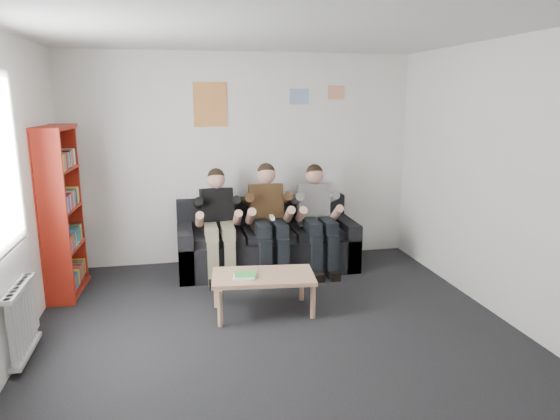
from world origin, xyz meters
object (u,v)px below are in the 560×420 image
person_left (218,224)px  person_middle (269,220)px  bookshelf (63,212)px  person_right (318,219)px  coffee_table (263,279)px  sofa (266,244)px

person_left → person_middle: (0.62, -0.00, 0.02)m
bookshelf → person_right: size_ratio=1.40×
bookshelf → coffee_table: (2.04, -0.98, -0.57)m
sofa → coffee_table: bearing=-101.4°
coffee_table → person_middle: 1.24m
person_left → person_right: bearing=-4.2°
bookshelf → person_left: size_ratio=1.42×
coffee_table → sofa: bearing=78.6°
person_middle → person_right: size_ratio=1.02×
coffee_table → person_middle: bearing=76.7°
coffee_table → person_middle: person_middle is taller
sofa → person_middle: (0.00, -0.20, 0.36)m
person_left → person_right: size_ratio=0.99×
bookshelf → person_right: bookshelf is taller
person_left → person_right: person_right is taller
sofa → bookshelf: size_ratio=1.20×
sofa → person_right: size_ratio=1.68×
coffee_table → person_left: size_ratio=0.78×
bookshelf → person_middle: size_ratio=1.37×
coffee_table → person_right: (0.89, 1.17, 0.30)m
bookshelf → person_middle: 2.34m
bookshelf → person_middle: bearing=8.0°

